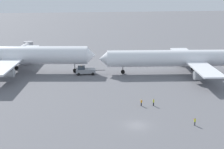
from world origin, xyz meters
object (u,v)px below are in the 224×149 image
Objects in this scene: ground_crew_wing_walker_right at (195,122)px; jet_bridge at (23,49)px; airliner_at_gate_left at (20,55)px; airliner_being_pushed at (187,58)px; ground_crew_marshaller_foreground at (141,102)px; pushback_tug at (85,70)px; ground_crew_ramp_agent_by_cones at (154,102)px.

jet_bridge reaches higher than ground_crew_wing_walker_right.
airliner_at_gate_left is 0.86× the size of airliner_being_pushed.
airliner_being_pushed is 41.37m from ground_crew_wing_walker_right.
ground_crew_marshaller_foreground is 14.78m from ground_crew_wing_walker_right.
airliner_being_pushed is 62.90m from jet_bridge.
airliner_being_pushed is 33.73m from pushback_tug.
jet_bridge reaches higher than ground_crew_ramp_agent_by_cones.
ground_crew_wing_walker_right is at bearing -64.27° from pushback_tug.
ground_crew_marshaller_foreground is at bearing -68.45° from pushback_tug.
jet_bridge is (-22.81, 25.18, 2.72)m from pushback_tug.
airliner_being_pushed is 2.75× the size of jet_bridge.
airliner_at_gate_left reaches higher than pushback_tug.
jet_bridge is (-34.63, 55.14, 3.12)m from ground_crew_marshaller_foreground.
airliner_at_gate_left is 28.05× the size of ground_crew_ramp_agent_by_cones.
ground_crew_ramp_agent_by_cones is (35.65, -35.37, -4.87)m from airliner_at_gate_left.
ground_crew_marshaller_foreground is at bearing -128.73° from airliner_being_pushed.
pushback_tug is at bearing -47.84° from jet_bridge.
airliner_at_gate_left is 5.12× the size of pushback_tug.
airliner_at_gate_left is 48.21m from ground_crew_marshaller_foreground.
ground_crew_wing_walker_right is 0.08× the size of jet_bridge.
pushback_tug is at bearing 111.55° from ground_crew_marshaller_foreground.
jet_bridge is (-56.19, 28.25, -0.95)m from airliner_being_pushed.
pushback_tug is 32.20m from ground_crew_marshaller_foreground.
pushback_tug is at bearing 174.76° from airliner_being_pushed.
airliner_at_gate_left is 2.35× the size of jet_bridge.
airliner_at_gate_left is at bearing 135.22° from ground_crew_ramp_agent_by_cones.
pushback_tug is 5.48× the size of ground_crew_ramp_agent_by_cones.
airliner_being_pushed is at bearing 71.43° from ground_crew_wing_walker_right.
airliner_being_pushed is at bearing 51.27° from ground_crew_marshaller_foreground.
airliner_at_gate_left is at bearing 131.12° from ground_crew_wing_walker_right.
jet_bridge reaches higher than pushback_tug.
airliner_at_gate_left is at bearing 166.31° from pushback_tug.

